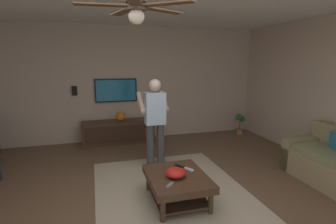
% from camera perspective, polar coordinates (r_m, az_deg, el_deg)
% --- Properties ---
extents(ground_plane, '(8.09, 8.09, 0.00)m').
position_cam_1_polar(ground_plane, '(3.75, -1.00, -20.29)').
color(ground_plane, brown).
extents(wall_back_tv, '(0.10, 6.94, 2.79)m').
position_cam_1_polar(wall_back_tv, '(6.57, -8.87, 6.11)').
color(wall_back_tv, '#BCA893').
rests_on(wall_back_tv, ground).
extents(area_rug, '(2.99, 2.23, 0.01)m').
position_cam_1_polar(area_rug, '(4.06, 1.06, -17.55)').
color(area_rug, tan).
rests_on(area_rug, ground).
extents(coffee_table, '(1.00, 0.80, 0.40)m').
position_cam_1_polar(coffee_table, '(3.76, 2.01, -15.07)').
color(coffee_table, '#422B1C').
rests_on(coffee_table, ground).
extents(media_console, '(0.45, 1.70, 0.55)m').
position_cam_1_polar(media_console, '(6.41, -10.82, -4.28)').
color(media_console, '#422B1C').
rests_on(media_console, ground).
extents(tv, '(0.05, 1.01, 0.57)m').
position_cam_1_polar(tv, '(6.46, -11.34, 4.69)').
color(tv, black).
extents(person_standing, '(0.54, 0.54, 1.64)m').
position_cam_1_polar(person_standing, '(4.76, -2.88, -1.28)').
color(person_standing, '#3F3F3F').
rests_on(person_standing, ground).
extents(potted_plant_short, '(0.20, 0.28, 0.58)m').
position_cam_1_polar(potted_plant_short, '(7.26, 15.52, -1.95)').
color(potted_plant_short, '#9E6B4C').
rests_on(potted_plant_short, ground).
extents(bowl, '(0.28, 0.28, 0.13)m').
position_cam_1_polar(bowl, '(3.62, 1.70, -13.19)').
color(bowl, red).
rests_on(bowl, coffee_table).
extents(remote_white, '(0.15, 0.11, 0.02)m').
position_cam_1_polar(remote_white, '(3.86, 4.62, -12.44)').
color(remote_white, white).
rests_on(remote_white, coffee_table).
extents(remote_black, '(0.15, 0.11, 0.02)m').
position_cam_1_polar(remote_black, '(3.98, 2.52, -11.66)').
color(remote_black, black).
rests_on(remote_black, coffee_table).
extents(remote_grey, '(0.14, 0.14, 0.02)m').
position_cam_1_polar(remote_grey, '(3.41, 0.45, -15.76)').
color(remote_grey, slate).
rests_on(remote_grey, coffee_table).
extents(book, '(0.27, 0.23, 0.04)m').
position_cam_1_polar(book, '(3.75, 1.91, -13.07)').
color(book, red).
rests_on(book, coffee_table).
extents(vase_round, '(0.22, 0.22, 0.22)m').
position_cam_1_polar(vase_round, '(6.28, -10.37, -0.96)').
color(vase_round, orange).
rests_on(vase_round, media_console).
extents(wall_speaker_left, '(0.06, 0.12, 0.22)m').
position_cam_1_polar(wall_speaker_left, '(6.63, -2.74, 5.50)').
color(wall_speaker_left, black).
extents(wall_speaker_right, '(0.06, 0.12, 0.22)m').
position_cam_1_polar(wall_speaker_right, '(6.46, -19.85, 4.40)').
color(wall_speaker_right, black).
extents(ceiling_fan, '(1.19, 1.17, 0.46)m').
position_cam_1_polar(ceiling_fan, '(2.81, -6.85, 21.57)').
color(ceiling_fan, '#4C3828').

